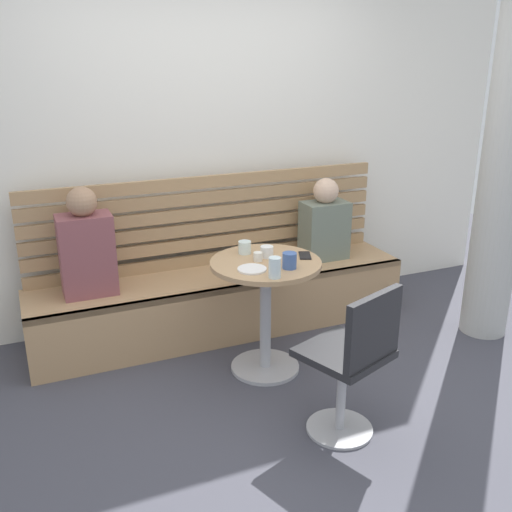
# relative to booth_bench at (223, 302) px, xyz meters

# --- Properties ---
(ground) EXTENTS (8.00, 8.00, 0.00)m
(ground) POSITION_rel_booth_bench_xyz_m (0.00, -1.20, -0.22)
(ground) COLOR #42424C
(back_wall) EXTENTS (5.20, 0.10, 2.90)m
(back_wall) POSITION_rel_booth_bench_xyz_m (0.00, 0.44, 1.23)
(back_wall) COLOR white
(back_wall) RESTS_ON ground
(concrete_pillar) EXTENTS (0.32, 0.32, 2.80)m
(concrete_pillar) POSITION_rel_booth_bench_xyz_m (1.75, -0.75, 1.18)
(concrete_pillar) COLOR #B2B2AD
(concrete_pillar) RESTS_ON ground
(booth_bench) EXTENTS (2.70, 0.52, 0.44)m
(booth_bench) POSITION_rel_booth_bench_xyz_m (0.00, 0.00, 0.00)
(booth_bench) COLOR tan
(booth_bench) RESTS_ON ground
(booth_backrest) EXTENTS (2.65, 0.04, 0.67)m
(booth_backrest) POSITION_rel_booth_bench_xyz_m (0.00, 0.24, 0.56)
(booth_backrest) COLOR #A68157
(booth_backrest) RESTS_ON booth_bench
(cafe_table) EXTENTS (0.68, 0.68, 0.74)m
(cafe_table) POSITION_rel_booth_bench_xyz_m (0.06, -0.62, 0.30)
(cafe_table) COLOR #ADADB2
(cafe_table) RESTS_ON ground
(white_chair) EXTENTS (0.51, 0.51, 0.85)m
(white_chair) POSITION_rel_booth_bench_xyz_m (0.19, -1.43, 0.24)
(white_chair) COLOR #ADADB2
(white_chair) RESTS_ON ground
(person_adult) EXTENTS (0.34, 0.22, 0.71)m
(person_adult) POSITION_rel_booth_bench_xyz_m (-0.91, 0.02, 0.54)
(person_adult) COLOR brown
(person_adult) RESTS_ON booth_bench
(person_child_left) EXTENTS (0.34, 0.22, 0.62)m
(person_child_left) POSITION_rel_booth_bench_xyz_m (0.84, 0.03, 0.49)
(person_child_left) COLOR slate
(person_child_left) RESTS_ON booth_bench
(cup_espresso_small) EXTENTS (0.06, 0.06, 0.05)m
(cup_espresso_small) POSITION_rel_booth_bench_xyz_m (0.02, -0.60, 0.55)
(cup_espresso_small) COLOR silver
(cup_espresso_small) RESTS_ON cafe_table
(cup_glass_short) EXTENTS (0.08, 0.08, 0.08)m
(cup_glass_short) POSITION_rel_booth_bench_xyz_m (-0.01, -0.44, 0.56)
(cup_glass_short) COLOR silver
(cup_glass_short) RESTS_ON cafe_table
(cup_glass_tall) EXTENTS (0.07, 0.07, 0.12)m
(cup_glass_tall) POSITION_rel_booth_bench_xyz_m (-0.01, -0.89, 0.58)
(cup_glass_tall) COLOR silver
(cup_glass_tall) RESTS_ON cafe_table
(cup_ceramic_white) EXTENTS (0.08, 0.08, 0.07)m
(cup_ceramic_white) POSITION_rel_booth_bench_xyz_m (0.09, -0.56, 0.55)
(cup_ceramic_white) COLOR white
(cup_ceramic_white) RESTS_ON cafe_table
(cup_mug_blue) EXTENTS (0.08, 0.08, 0.09)m
(cup_mug_blue) POSITION_rel_booth_bench_xyz_m (0.14, -0.79, 0.57)
(cup_mug_blue) COLOR #3D5B9E
(cup_mug_blue) RESTS_ON cafe_table
(plate_small) EXTENTS (0.17, 0.17, 0.01)m
(plate_small) POSITION_rel_booth_bench_xyz_m (-0.08, -0.73, 0.52)
(plate_small) COLOR white
(plate_small) RESTS_ON cafe_table
(phone_on_table) EXTENTS (0.12, 0.16, 0.01)m
(phone_on_table) POSITION_rel_booth_bench_xyz_m (0.32, -0.63, 0.52)
(phone_on_table) COLOR black
(phone_on_table) RESTS_ON cafe_table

